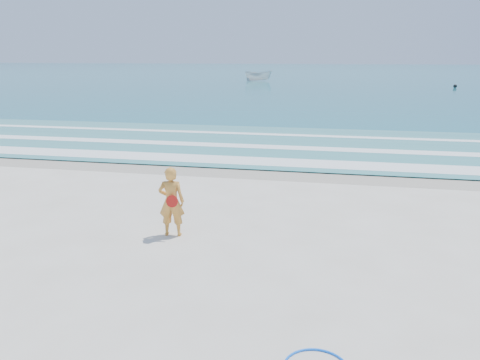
# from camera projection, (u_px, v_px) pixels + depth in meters

# --- Properties ---
(ground) EXTENTS (400.00, 400.00, 0.00)m
(ground) POSITION_uv_depth(u_px,v_px,m) (199.00, 298.00, 7.85)
(ground) COLOR silver
(ground) RESTS_ON ground
(wet_sand) EXTENTS (400.00, 2.40, 0.00)m
(wet_sand) POSITION_uv_depth(u_px,v_px,m) (271.00, 171.00, 16.37)
(wet_sand) COLOR #B2A893
(wet_sand) RESTS_ON ground
(ocean) EXTENTS (400.00, 190.00, 0.04)m
(ocean) POSITION_uv_depth(u_px,v_px,m) (328.00, 72.00, 107.23)
(ocean) COLOR #19727F
(ocean) RESTS_ON ground
(shallow) EXTENTS (400.00, 10.00, 0.01)m
(shallow) POSITION_uv_depth(u_px,v_px,m) (286.00, 144.00, 21.09)
(shallow) COLOR #59B7AD
(shallow) RESTS_ON ocean
(foam_near) EXTENTS (400.00, 1.40, 0.01)m
(foam_near) POSITION_uv_depth(u_px,v_px,m) (276.00, 162.00, 17.59)
(foam_near) COLOR white
(foam_near) RESTS_ON shallow
(foam_mid) EXTENTS (400.00, 0.90, 0.01)m
(foam_mid) POSITION_uv_depth(u_px,v_px,m) (284.00, 147.00, 20.33)
(foam_mid) COLOR white
(foam_mid) RESTS_ON shallow
(foam_far) EXTENTS (400.00, 0.60, 0.01)m
(foam_far) POSITION_uv_depth(u_px,v_px,m) (291.00, 135.00, 23.46)
(foam_far) COLOR white
(foam_far) RESTS_ON shallow
(boat) EXTENTS (4.19, 1.74, 1.59)m
(boat) POSITION_uv_depth(u_px,v_px,m) (258.00, 76.00, 71.42)
(boat) COLOR silver
(boat) RESTS_ON ocean
(buoy) EXTENTS (0.44, 0.44, 0.44)m
(buoy) POSITION_uv_depth(u_px,v_px,m) (455.00, 86.00, 56.62)
(buoy) COLOR black
(buoy) RESTS_ON ocean
(woman) EXTENTS (0.63, 0.46, 1.59)m
(woman) POSITION_uv_depth(u_px,v_px,m) (171.00, 202.00, 10.41)
(woman) COLOR orange
(woman) RESTS_ON ground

